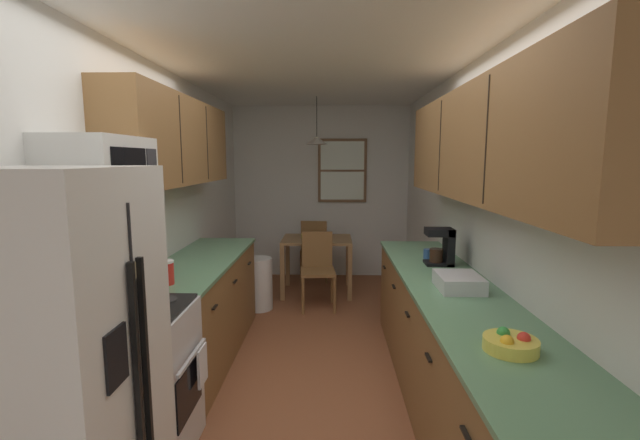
{
  "coord_description": "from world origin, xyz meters",
  "views": [
    {
      "loc": [
        0.16,
        -2.84,
        1.77
      ],
      "look_at": [
        0.05,
        1.18,
        1.2
      ],
      "focal_mm": 24.15,
      "sensor_mm": 36.0,
      "label": 1
    }
  ],
  "objects": [
    {
      "name": "ground_plane",
      "position": [
        0.0,
        1.0,
        0.0
      ],
      "size": [
        12.0,
        12.0,
        0.0
      ],
      "primitive_type": "plane",
      "color": "brown"
    },
    {
      "name": "wall_left",
      "position": [
        -1.35,
        1.0,
        1.27
      ],
      "size": [
        0.1,
        9.0,
        2.55
      ],
      "primitive_type": "cube",
      "color": "silver",
      "rests_on": "ground"
    },
    {
      "name": "wall_right",
      "position": [
        1.35,
        1.0,
        1.27
      ],
      "size": [
        0.1,
        9.0,
        2.55
      ],
      "primitive_type": "cube",
      "color": "silver",
      "rests_on": "ground"
    },
    {
      "name": "wall_back",
      "position": [
        0.0,
        3.65,
        1.27
      ],
      "size": [
        4.4,
        0.1,
        2.55
      ],
      "primitive_type": "cube",
      "color": "silver",
      "rests_on": "ground"
    },
    {
      "name": "ceiling_slab",
      "position": [
        0.0,
        1.0,
        2.59
      ],
      "size": [
        4.4,
        9.0,
        0.08
      ],
      "primitive_type": "cube",
      "color": "white"
    },
    {
      "name": "refrigerator",
      "position": [
        -0.97,
        -1.2,
        0.87
      ],
      "size": [
        0.69,
        0.76,
        1.74
      ],
      "color": "white",
      "rests_on": "ground"
    },
    {
      "name": "stove_range",
      "position": [
        -0.99,
        -0.5,
        0.47
      ],
      "size": [
        0.66,
        0.6,
        1.1
      ],
      "color": "silver",
      "rests_on": "ground"
    },
    {
      "name": "microwave_over_range",
      "position": [
        -1.11,
        -0.5,
        1.72
      ],
      "size": [
        0.39,
        0.64,
        0.36
      ],
      "color": "white"
    },
    {
      "name": "counter_left",
      "position": [
        -1.0,
        0.81,
        0.45
      ],
      "size": [
        0.64,
        2.02,
        0.9
      ],
      "color": "brown",
      "rests_on": "ground"
    },
    {
      "name": "upper_cabinets_left",
      "position": [
        -1.14,
        0.76,
        1.91
      ],
      "size": [
        0.33,
        2.1,
        0.71
      ],
      "color": "brown"
    },
    {
      "name": "counter_right",
      "position": [
        1.0,
        0.04,
        0.45
      ],
      "size": [
        0.64,
        3.31,
        0.9
      ],
      "color": "brown",
      "rests_on": "ground"
    },
    {
      "name": "upper_cabinets_right",
      "position": [
        1.14,
        -0.01,
        1.87
      ],
      "size": [
        0.33,
        2.99,
        0.73
      ],
      "color": "brown"
    },
    {
      "name": "dining_table",
      "position": [
        -0.03,
        2.72,
        0.61
      ],
      "size": [
        0.9,
        0.7,
        0.74
      ],
      "color": "olive",
      "rests_on": "ground"
    },
    {
      "name": "dining_chair_near",
      "position": [
        -0.0,
        2.16,
        0.5
      ],
      "size": [
        0.43,
        0.43,
        0.9
      ],
      "color": "brown",
      "rests_on": "ground"
    },
    {
      "name": "dining_chair_far",
      "position": [
        -0.08,
        3.28,
        0.5
      ],
      "size": [
        0.43,
        0.43,
        0.9
      ],
      "color": "brown",
      "rests_on": "ground"
    },
    {
      "name": "pendant_light",
      "position": [
        -0.03,
        2.72,
        2.01
      ],
      "size": [
        0.28,
        0.28,
        0.6
      ],
      "color": "black"
    },
    {
      "name": "back_window",
      "position": [
        0.32,
        3.58,
        1.6
      ],
      "size": [
        0.72,
        0.05,
        0.94
      ],
      "color": "brown"
    },
    {
      "name": "trash_bin",
      "position": [
        -0.7,
        2.07,
        0.31
      ],
      "size": [
        0.33,
        0.33,
        0.62
      ],
      "primitive_type": "cylinder",
      "color": "white",
      "rests_on": "ground"
    },
    {
      "name": "storage_canister",
      "position": [
        -1.0,
        0.05,
        0.99
      ],
      "size": [
        0.12,
        0.12,
        0.17
      ],
      "color": "red",
      "rests_on": "counter_left"
    },
    {
      "name": "dish_towel",
      "position": [
        -0.64,
        -0.35,
        0.5
      ],
      "size": [
        0.02,
        0.16,
        0.24
      ],
      "primitive_type": "cube",
      "color": "white"
    },
    {
      "name": "coffee_maker",
      "position": [
        1.08,
        0.67,
        1.06
      ],
      "size": [
        0.22,
        0.18,
        0.31
      ],
      "color": "black",
      "rests_on": "counter_right"
    },
    {
      "name": "mug_by_coffeemaker",
      "position": [
        1.01,
        0.88,
        0.94
      ],
      "size": [
        0.11,
        0.07,
        0.09
      ],
      "color": "#335999",
      "rests_on": "counter_right"
    },
    {
      "name": "fruit_bowl",
      "position": [
        0.98,
        -0.96,
        0.94
      ],
      "size": [
        0.24,
        0.24,
        0.09
      ],
      "color": "#E5D14C",
      "rests_on": "counter_right"
    },
    {
      "name": "dish_rack",
      "position": [
        1.02,
        -0.02,
        0.95
      ],
      "size": [
        0.28,
        0.34,
        0.1
      ],
      "primitive_type": "cube",
      "color": "silver",
      "rests_on": "counter_right"
    },
    {
      "name": "table_serving_bowl",
      "position": [
        -0.13,
        2.7,
        0.77
      ],
      "size": [
        0.22,
        0.22,
        0.06
      ],
      "primitive_type": "cylinder",
      "color": "#E0D14C",
      "rests_on": "dining_table"
    }
  ]
}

